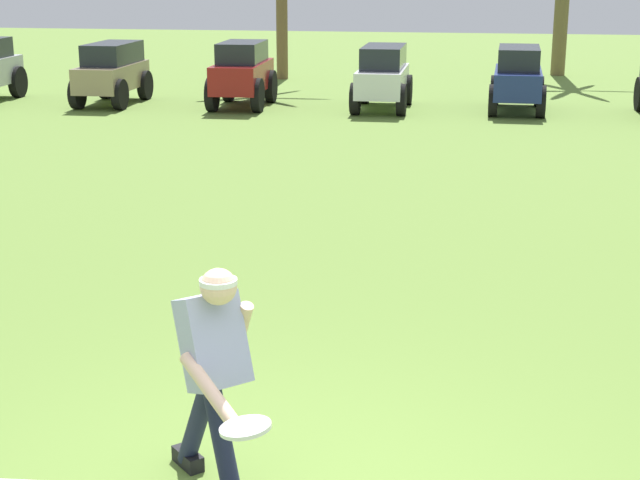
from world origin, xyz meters
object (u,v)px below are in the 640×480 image
at_px(parked_car_slot_b, 112,71).
at_px(frisbee_in_flight, 245,428).
at_px(parked_car_slot_d, 383,75).
at_px(parked_car_slot_e, 518,77).
at_px(frisbee_thrower, 214,368).
at_px(parked_car_slot_c, 242,73).

bearing_deg(parked_car_slot_b, frisbee_in_flight, -67.00).
bearing_deg(parked_car_slot_d, parked_car_slot_e, 3.69).
xyz_separation_m(frisbee_thrower, frisbee_in_flight, (0.34, -0.64, -0.03)).
relative_size(frisbee_thrower, parked_car_slot_d, 0.60).
xyz_separation_m(frisbee_thrower, parked_car_slot_d, (-0.62, 15.98, -0.08)).
xyz_separation_m(frisbee_in_flight, parked_car_slot_e, (1.89, 16.80, -0.05)).
distance_m(frisbee_in_flight, parked_car_slot_e, 16.91).
xyz_separation_m(parked_car_slot_c, parked_car_slot_e, (5.91, 0.32, -0.02)).
relative_size(frisbee_thrower, parked_car_slot_c, 0.60).
distance_m(frisbee_thrower, parked_car_slot_d, 15.99).
relative_size(frisbee_thrower, parked_car_slot_e, 0.59).
bearing_deg(frisbee_thrower, parked_car_slot_d, 92.22).
bearing_deg(parked_car_slot_b, frisbee_thrower, -67.22).
bearing_deg(parked_car_slot_c, parked_car_slot_e, 3.11).
bearing_deg(parked_car_slot_d, frisbee_in_flight, -86.69).
bearing_deg(parked_car_slot_b, parked_car_slot_d, 1.53).
xyz_separation_m(frisbee_in_flight, parked_car_slot_d, (-0.96, 16.62, -0.05)).
distance_m(frisbee_in_flight, parked_car_slot_c, 16.96).
distance_m(frisbee_in_flight, parked_car_slot_d, 16.65).
xyz_separation_m(parked_car_slot_d, parked_car_slot_e, (2.85, 0.18, 0.00)).
bearing_deg(parked_car_slot_e, parked_car_slot_b, -177.78).
height_order(frisbee_thrower, parked_car_slot_d, frisbee_thrower).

